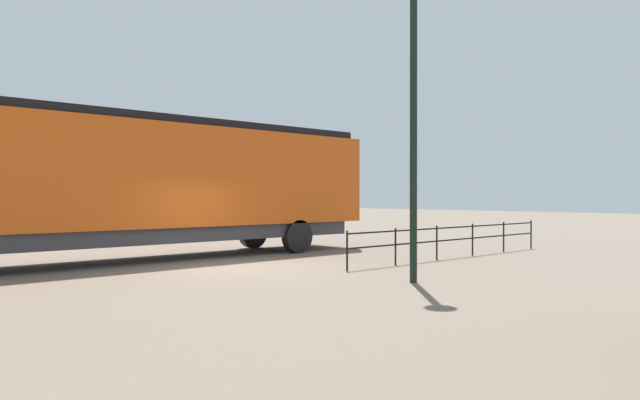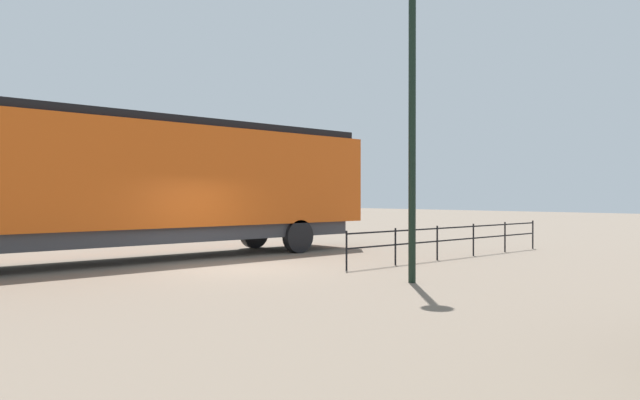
% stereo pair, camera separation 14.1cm
% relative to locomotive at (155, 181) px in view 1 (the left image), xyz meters
% --- Properties ---
extents(ground_plane, '(120.00, 120.00, 0.00)m').
position_rel_locomotive_xyz_m(ground_plane, '(3.44, 0.54, -2.34)').
color(ground_plane, '#756656').
extents(locomotive, '(2.81, 15.79, 4.19)m').
position_rel_locomotive_xyz_m(locomotive, '(0.00, 0.00, 0.00)').
color(locomotive, '#D15114').
rests_on(locomotive, ground_plane).
extents(lamp_post, '(0.56, 0.56, 7.28)m').
position_rel_locomotive_xyz_m(lamp_post, '(8.12, 1.98, 2.86)').
color(lamp_post, black).
rests_on(lamp_post, ground_plane).
extents(platform_fence, '(0.05, 9.43, 1.01)m').
position_rel_locomotive_xyz_m(platform_fence, '(5.72, 7.03, -1.68)').
color(platform_fence, black).
rests_on(platform_fence, ground_plane).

